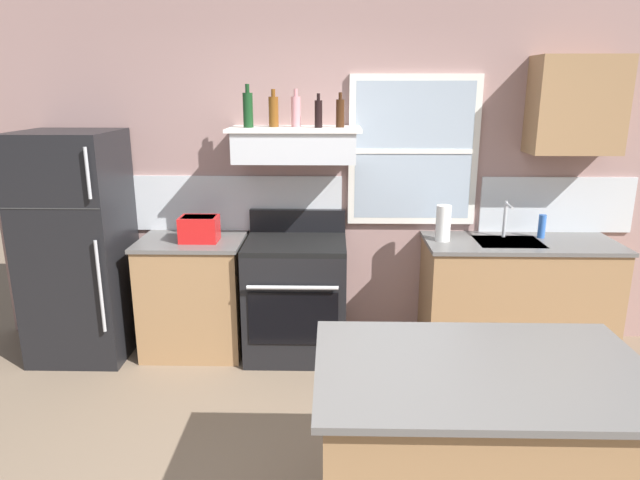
{
  "coord_description": "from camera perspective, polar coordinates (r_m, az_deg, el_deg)",
  "views": [
    {
      "loc": [
        0.03,
        -2.2,
        2.03
      ],
      "look_at": [
        -0.05,
        1.2,
        1.1
      ],
      "focal_mm": 31.48,
      "sensor_mm": 36.0,
      "label": 1
    }
  ],
  "objects": [
    {
      "name": "toaster",
      "position": [
        4.28,
        -12.17,
        1.15
      ],
      "size": [
        0.3,
        0.2,
        0.19
      ],
      "color": "red",
      "rests_on": "counter_left_of_stove"
    },
    {
      "name": "bottle_rose_pink",
      "position": [
        4.2,
        -2.47,
        12.96
      ],
      "size": [
        0.07,
        0.07,
        0.27
      ],
      "color": "#C67F84",
      "rests_on": "range_hood_shelf"
    },
    {
      "name": "bottle_balsamic_dark",
      "position": [
        4.11,
        -0.16,
        12.75
      ],
      "size": [
        0.06,
        0.06,
        0.24
      ],
      "color": "black",
      "rests_on": "range_hood_shelf"
    },
    {
      "name": "bottle_brown_stout",
      "position": [
        4.15,
        2.07,
        12.8
      ],
      "size": [
        0.06,
        0.06,
        0.25
      ],
      "color": "#381E0F",
      "rests_on": "range_hood_shelf"
    },
    {
      "name": "upper_cabinet_right",
      "position": [
        4.59,
        24.6,
        12.35
      ],
      "size": [
        0.64,
        0.32,
        0.7
      ],
      "color": "#9E754C"
    },
    {
      "name": "stove_range",
      "position": [
        4.36,
        -2.44,
        -5.74
      ],
      "size": [
        0.76,
        0.69,
        1.09
      ],
      "color": "black",
      "rests_on": "ground_plane"
    },
    {
      "name": "refrigerator",
      "position": [
        4.62,
        -23.39,
        -0.61
      ],
      "size": [
        0.7,
        0.72,
        1.72
      ],
      "color": "black",
      "rests_on": "ground_plane"
    },
    {
      "name": "bottle_dark_green_wine",
      "position": [
        4.16,
        -7.33,
        13.03
      ],
      "size": [
        0.07,
        0.07,
        0.3
      ],
      "color": "#143819",
      "rests_on": "range_hood_shelf"
    },
    {
      "name": "bottle_amber_wine",
      "position": [
        4.21,
        -4.74,
        12.93
      ],
      "size": [
        0.07,
        0.07,
        0.27
      ],
      "color": "brown",
      "rests_on": "range_hood_shelf"
    },
    {
      "name": "sink_faucet",
      "position": [
        4.5,
        18.39,
        2.39
      ],
      "size": [
        0.03,
        0.17,
        0.28
      ],
      "color": "silver",
      "rests_on": "counter_right_with_sink"
    },
    {
      "name": "back_wall",
      "position": [
        4.47,
        1.34,
        6.6
      ],
      "size": [
        5.4,
        0.11,
        2.7
      ],
      "color": "gray",
      "rests_on": "ground_plane"
    },
    {
      "name": "paper_towel_roll",
      "position": [
        4.29,
        12.41,
        1.69
      ],
      "size": [
        0.11,
        0.11,
        0.27
      ],
      "primitive_type": "cylinder",
      "color": "white",
      "rests_on": "counter_right_with_sink"
    },
    {
      "name": "counter_right_with_sink",
      "position": [
        4.61,
        19.27,
        -5.52
      ],
      "size": [
        1.43,
        0.63,
        0.91
      ],
      "color": "#9E754C",
      "rests_on": "ground_plane"
    },
    {
      "name": "kitchen_island",
      "position": [
        2.71,
        15.53,
        -20.76
      ],
      "size": [
        1.4,
        0.9,
        0.91
      ],
      "color": "#9E754C",
      "rests_on": "ground_plane"
    },
    {
      "name": "dish_soap_bottle",
      "position": [
        4.61,
        21.62,
        1.3
      ],
      "size": [
        0.06,
        0.06,
        0.18
      ],
      "primitive_type": "cylinder",
      "color": "blue",
      "rests_on": "counter_right_with_sink"
    },
    {
      "name": "counter_left_of_stove",
      "position": [
        4.52,
        -12.63,
        -5.46
      ],
      "size": [
        0.79,
        0.63,
        0.91
      ],
      "color": "#9E754C",
      "rests_on": "ground_plane"
    },
    {
      "name": "range_hood_shelf",
      "position": [
        4.18,
        -2.54,
        9.73
      ],
      "size": [
        0.96,
        0.52,
        0.24
      ],
      "color": "silver"
    }
  ]
}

